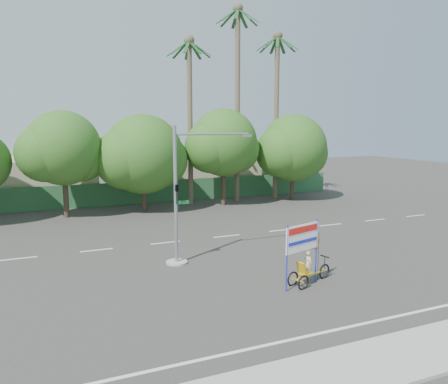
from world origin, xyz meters
name	(u,v)px	position (x,y,z in m)	size (l,w,h in m)	color
ground	(256,282)	(0.00, 0.00, 0.00)	(120.00, 120.00, 0.00)	#33302D
sidewalk_near	(372,364)	(0.00, -7.50, 0.06)	(50.00, 2.40, 0.12)	gray
fence	(147,192)	(0.00, 21.50, 1.00)	(38.00, 0.08, 2.00)	#336B3D
building_left	(25,181)	(-10.00, 26.00, 2.00)	(12.00, 8.00, 4.00)	beige
building_right	(212,174)	(8.00, 26.00, 1.80)	(14.00, 8.00, 3.60)	beige
tree_left	(63,151)	(-7.05, 18.00, 5.06)	(6.66, 5.60, 8.07)	#473828
tree_center	(142,157)	(-1.05, 18.00, 4.47)	(7.62, 6.40, 7.85)	#473828
tree_right	(223,145)	(5.95, 18.00, 5.24)	(6.90, 5.80, 8.36)	#473828
tree_far_right	(293,150)	(12.95, 18.00, 4.64)	(7.38, 6.20, 7.94)	#473828
palm_tall	(238,85)	(8.00, 19.50, 10.46)	(3.73, 3.79, 17.45)	#70604C
palm_mid	(277,98)	(12.00, 19.50, 9.40)	(3.73, 3.79, 15.45)	#70604C
palm_short	(190,103)	(3.50, 19.50, 8.86)	(3.73, 3.79, 14.45)	#70604C
traffic_signal	(182,207)	(-2.20, 3.98, 2.92)	(4.72, 1.10, 7.00)	gray
trike_billboard	(306,259)	(1.88, -1.13, 1.18)	(2.88, 1.17, 2.93)	black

